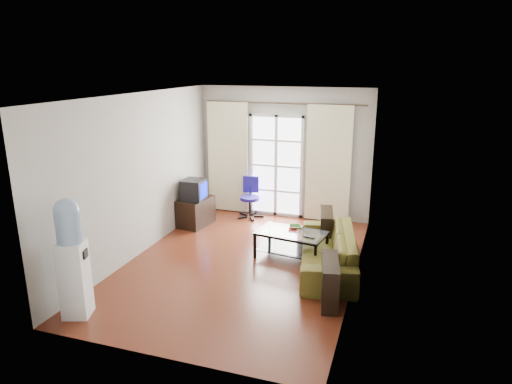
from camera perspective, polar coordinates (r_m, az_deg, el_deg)
floor at (r=7.55m, az=-1.75°, el=-8.91°), size 5.20×5.20×0.00m
ceiling at (r=6.86m, az=-1.94°, el=12.00°), size 5.20×5.20×0.00m
wall_back at (r=9.51m, az=3.52°, el=4.88°), size 3.60×0.02×2.70m
wall_front at (r=4.85m, az=-12.42°, el=-6.52°), size 3.60×0.02×2.70m
wall_left at (r=7.87m, az=-14.27°, el=2.06°), size 0.02×5.20×2.70m
wall_right at (r=6.71m, az=12.77°, el=-0.21°), size 0.02×5.20×2.70m
french_door at (r=9.55m, az=2.53°, el=3.26°), size 1.16×0.06×2.15m
curtain_rod at (r=9.27m, az=3.47°, el=11.03°), size 3.30×0.04×0.04m
curtain_left at (r=9.79m, az=-3.50°, el=4.31°), size 0.90×0.07×2.35m
curtain_right at (r=9.23m, az=9.03°, el=3.43°), size 0.90×0.07×2.35m
radiator at (r=9.50m, az=7.93°, el=-1.60°), size 0.64×0.12×0.64m
sofa at (r=7.35m, az=8.95°, el=-7.21°), size 2.40×1.60×0.61m
coffee_table at (r=7.67m, az=4.41°, el=-6.15°), size 1.21×0.80×0.46m
bowl at (r=7.76m, az=4.96°, el=-4.39°), size 0.36×0.36×0.05m
book at (r=7.72m, az=4.09°, el=-4.62°), size 0.18×0.22×0.02m
remote at (r=7.39m, az=6.67°, el=-5.63°), size 0.19×0.09×0.02m
tv_stand at (r=9.24m, az=-7.59°, el=-2.44°), size 0.60×0.82×0.55m
crt_tv at (r=9.04m, az=-7.89°, el=0.30°), size 0.47×0.46×0.41m
task_chair at (r=9.63m, az=-0.73°, el=-1.70°), size 0.69×0.69×0.85m
water_cooler at (r=6.21m, az=-22.01°, el=-7.44°), size 0.41×0.41×1.58m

